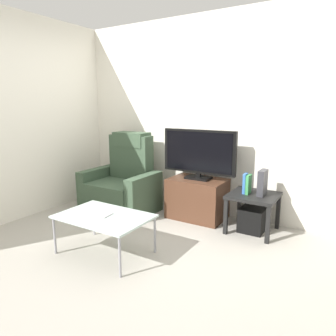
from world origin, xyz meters
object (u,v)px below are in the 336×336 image
tv_stand (197,198)px  coffee_table (104,218)px  subwoofer_box (252,220)px  book_middle (249,184)px  cell_phone (106,215)px  game_console (262,183)px  television (199,153)px  book_leftmost (245,183)px  side_table (253,200)px  recliner_armchair (123,184)px

tv_stand → coffee_table: 1.42m
subwoofer_box → book_middle: (-0.06, -0.02, 0.43)m
cell_phone → coffee_table: bearing=-179.5°
subwoofer_box → cell_phone: bearing=-129.3°
subwoofer_box → game_console: bearing=6.3°
television → book_leftmost: bearing=-8.9°
book_middle → cell_phone: 1.65m
book_leftmost → side_table: bearing=11.3°
coffee_table → cell_phone: 0.04m
recliner_armchair → cell_phone: (0.72, -1.13, 0.03)m
tv_stand → subwoofer_box: bearing=-4.8°
tv_stand → recliner_armchair: (-1.04, -0.25, 0.11)m
side_table → tv_stand: bearing=175.2°
tv_stand → coffee_table: (-0.35, -1.38, 0.11)m
recliner_armchair → book_leftmost: recliner_armchair is taller
cell_phone → recliner_armchair: bearing=117.3°
television → coffee_table: (-0.35, -1.40, -0.49)m
tv_stand → side_table: tv_stand is taller
subwoofer_box → book_middle: book_middle is taller
television → tv_stand: bearing=-90.0°
recliner_armchair → book_leftmost: size_ratio=4.58×
book_middle → coffee_table: 1.67m
recliner_armchair → book_leftmost: bearing=-2.7°
television → side_table: television is taller
side_table → book_leftmost: bearing=-168.7°
side_table → subwoofer_box: 0.24m
book_leftmost → game_console: game_console is taller
television → subwoofer_box: television is taller
subwoofer_box → game_console: size_ratio=0.96×
game_console → cell_phone: (-1.16, -1.32, -0.20)m
book_leftmost → cell_phone: 1.63m
recliner_armchair → side_table: recliner_armchair is taller
book_leftmost → cell_phone: bearing=-127.0°
side_table → book_leftmost: size_ratio=2.29×
subwoofer_box → book_leftmost: 0.44m
tv_stand → book_middle: (0.69, -0.08, 0.30)m
television → recliner_armchair: bearing=-165.6°
tv_stand → subwoofer_box: size_ratio=2.57×
tv_stand → television: television is taller
book_leftmost → coffee_table: size_ratio=0.26×
subwoofer_box → coffee_table: size_ratio=0.31×
tv_stand → game_console: size_ratio=2.46×
recliner_armchair → side_table: size_ratio=2.00×
tv_stand → side_table: size_ratio=1.33×
recliner_armchair → book_middle: recliner_armchair is taller
tv_stand → book_leftmost: (0.65, -0.08, 0.31)m
cell_phone → book_leftmost: bearing=47.8°
book_leftmost → game_console: 0.19m
subwoofer_box → cell_phone: 1.71m
recliner_armchair → book_middle: size_ratio=4.83×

